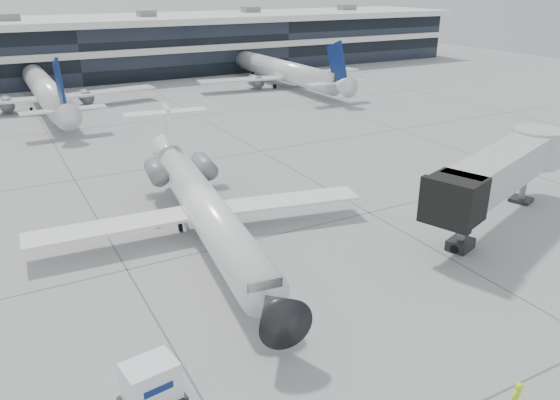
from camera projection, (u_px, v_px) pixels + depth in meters
ground at (261, 238)px, 40.60m from camera, size 220.00×220.00×0.00m
terminal at (70, 52)px, 105.46m from camera, size 170.00×22.00×10.00m
bg_jet_center at (48, 108)px, 81.80m from camera, size 32.00×40.00×9.60m
bg_jet_right at (282, 86)px, 99.60m from camera, size 32.00×40.00×9.60m
regional_jet at (203, 204)px, 40.34m from camera, size 25.16×31.41×7.25m
jet_bridge at (506, 167)px, 42.10m from camera, size 18.58×9.35×6.12m
cargo_uld at (151, 384)px, 24.32m from camera, size 2.88×2.29×2.15m
traffic_cone at (157, 224)px, 42.24m from camera, size 0.45×0.45×0.60m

